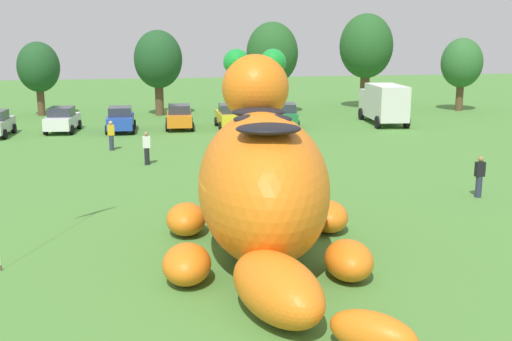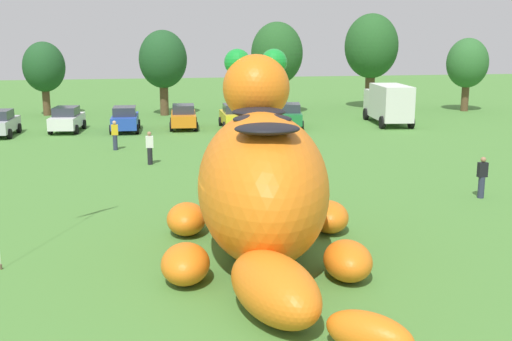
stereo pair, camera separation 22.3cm
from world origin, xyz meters
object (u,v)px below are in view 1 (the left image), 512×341
car_orange (179,117)px  spectator_wandering (147,148)px  car_white (62,119)px  spectator_near_inflatable (479,177)px  car_blue (121,119)px  spectator_by_cars (111,136)px  spectator_mid_field (273,122)px  car_green (285,115)px  giant_inflatable_creature (263,183)px  box_truck (384,102)px  car_yellow (230,116)px

car_orange → spectator_wandering: car_orange is taller
car_white → spectator_near_inflatable: 28.54m
car_blue → spectator_by_cars: 7.20m
spectator_mid_field → spectator_by_cars: (-10.43, -3.84, 0.00)m
spectator_mid_field → car_green: bearing=63.5°
car_white → car_orange: (7.97, -0.10, 0.00)m
giant_inflatable_creature → box_truck: giant_inflatable_creature is taller
giant_inflatable_creature → box_truck: 29.99m
giant_inflatable_creature → car_green: 26.94m
car_yellow → spectator_mid_field: bearing=-56.4°
spectator_by_cars → car_blue: bearing=86.3°
spectator_near_inflatable → spectator_by_cars: 20.47m
car_white → car_yellow: (11.56, -0.49, 0.00)m
car_blue → spectator_mid_field: (9.97, -3.34, -0.01)m
car_yellow → spectator_by_cars: car_yellow is taller
spectator_by_cars → spectator_near_inflatable: bearing=-42.8°
car_green → car_white: bearing=177.2°
car_yellow → box_truck: (11.53, -0.10, 0.74)m
car_orange → spectator_mid_field: (5.92, -3.89, -0.01)m
car_yellow → spectator_wandering: car_yellow is taller
car_white → car_blue: (3.91, -0.65, 0.00)m
car_white → box_truck: size_ratio=0.65×
spectator_by_cars → car_green: bearing=30.4°
spectator_mid_field → spectator_wandering: size_ratio=1.00×
car_white → car_yellow: bearing=-2.4°
car_white → spectator_mid_field: 14.45m
car_yellow → car_green: same height
spectator_mid_field → giant_inflatable_creature: bearing=-103.6°
box_truck → car_orange: bearing=178.2°
car_blue → car_orange: same height
spectator_near_inflatable → spectator_mid_field: same height
car_orange → car_yellow: bearing=-6.2°
car_yellow → spectator_mid_field: 4.20m
spectator_near_inflatable → spectator_mid_field: (-4.58, 17.76, 0.00)m
car_blue → spectator_near_inflatable: size_ratio=2.44×
spectator_near_inflatable → spectator_wandering: bearing=144.5°
car_green → car_blue: bearing=179.4°
box_truck → spectator_mid_field: bearing=-159.7°
spectator_mid_field → car_yellow: bearing=123.6°
spectator_by_cars → box_truck: bearing=20.3°
giant_inflatable_creature → spectator_mid_field: giant_inflatable_creature is taller
giant_inflatable_creature → car_orange: (-0.41, 26.61, -1.36)m
spectator_wandering → car_blue: bearing=96.9°
car_white → spectator_near_inflatable: bearing=-49.7°
car_yellow → spectator_near_inflatable: 22.36m
giant_inflatable_creature → car_green: bearing=74.7°
car_green → spectator_by_cars: bearing=-149.6°
car_orange → car_green: (7.53, -0.66, 0.00)m
car_blue → spectator_near_inflatable: 25.63m
giant_inflatable_creature → spectator_by_cars: size_ratio=7.07×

